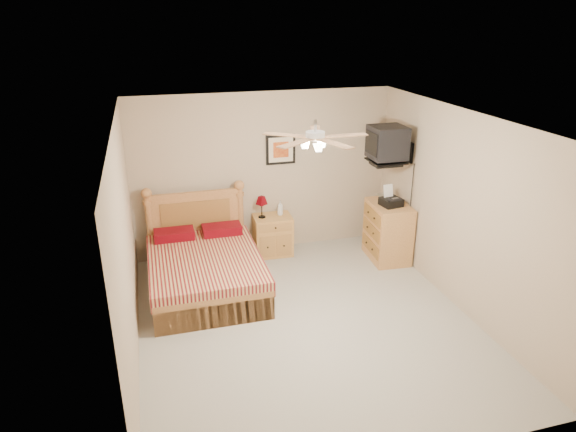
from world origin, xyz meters
The scene contains 17 objects.
floor centered at (0.00, 0.00, 0.00)m, with size 4.50×4.50×0.00m, color #9D998D.
ceiling centered at (0.00, 0.00, 2.50)m, with size 4.00×4.50×0.04m, color white.
wall_back centered at (0.00, 2.25, 1.25)m, with size 4.00×0.04×2.50m, color tan.
wall_front centered at (0.00, -2.25, 1.25)m, with size 4.00×0.04×2.50m, color tan.
wall_left centered at (-2.00, 0.00, 1.25)m, with size 0.04×4.50×2.50m, color tan.
wall_right centered at (2.00, 0.00, 1.25)m, with size 0.04×4.50×2.50m, color tan.
bed centered at (-1.09, 1.12, 0.62)m, with size 1.45×1.91×1.24m, color #A06636, non-canonical shape.
nightstand centered at (0.08, 2.00, 0.31)m, with size 0.58×0.44×0.63m, color #B5863A.
table_lamp centered at (-0.09, 2.02, 0.80)m, with size 0.18×0.18×0.34m, color #5B020B, non-canonical shape.
lotion_bottle centered at (0.21, 2.04, 0.74)m, with size 0.09×0.09×0.23m, color silver.
framed_picture centered at (0.27, 2.23, 1.62)m, with size 0.46×0.04×0.46m, color black.
dresser centered at (1.73, 1.37, 0.45)m, with size 0.53×0.76×0.90m, color #A46839.
fax_machine centered at (1.71, 1.30, 1.05)m, with size 0.28×0.30×0.30m, color black, non-canonical shape.
magazine_lower centered at (1.69, 1.63, 0.91)m, with size 0.19×0.26×0.02m, color beige.
magazine_upper centered at (1.68, 1.62, 0.93)m, with size 0.20×0.27×0.02m, color gray.
wall_tv centered at (1.75, 1.34, 1.81)m, with size 0.56×0.46×0.58m, color black, non-canonical shape.
ceiling_fan centered at (0.00, -0.20, 2.36)m, with size 1.14×1.14×0.28m, color white, non-canonical shape.
Camera 1 is at (-1.67, -5.14, 3.55)m, focal length 32.00 mm.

